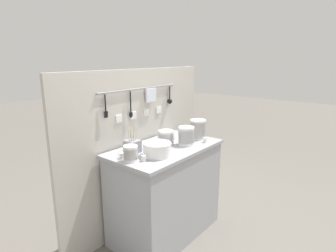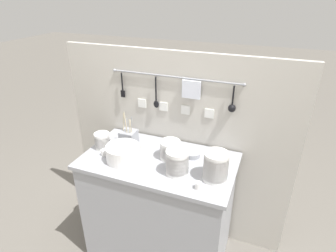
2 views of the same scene
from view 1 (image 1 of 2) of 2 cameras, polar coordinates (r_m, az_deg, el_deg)
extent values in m
plane|color=#666059|center=(3.08, -0.49, -20.70)|extent=(20.00, 20.00, 0.00)
cube|color=#9EA0A8|center=(2.67, -0.53, -4.57)|extent=(1.12, 0.63, 0.03)
cube|color=#9EA0A8|center=(2.85, -0.51, -13.34)|extent=(1.07, 0.60, 0.89)
cube|color=#BCB7AD|center=(2.93, -5.83, -4.74)|extent=(1.92, 0.04, 1.64)
cylinder|color=#93969E|center=(2.77, -5.68, 7.59)|extent=(1.02, 0.01, 0.01)
sphere|color=#93969E|center=(2.43, -14.17, 6.39)|extent=(0.02, 0.02, 0.02)
sphere|color=#93969E|center=(3.15, 0.90, 8.41)|extent=(0.02, 0.02, 0.02)
cylinder|color=black|center=(2.48, -12.62, 4.56)|extent=(0.01, 0.01, 0.15)
cube|color=black|center=(2.50, -12.50, 2.29)|extent=(0.04, 0.01, 0.06)
cylinder|color=#93969E|center=(2.48, -12.89, 6.44)|extent=(0.01, 0.01, 0.02)
cylinder|color=black|center=(2.67, -7.62, 4.92)|extent=(0.01, 0.01, 0.20)
ellipsoid|color=black|center=(2.69, -7.54, 2.31)|extent=(0.04, 0.02, 0.06)
cylinder|color=#93969E|center=(2.67, -7.87, 7.16)|extent=(0.01, 0.01, 0.02)
cube|color=silver|center=(2.87, -3.50, 6.29)|extent=(0.14, 0.02, 0.13)
cylinder|color=#93969E|center=(2.87, -3.70, 7.72)|extent=(0.01, 0.01, 0.02)
cylinder|color=black|center=(3.10, 0.35, 6.74)|extent=(0.01, 0.01, 0.15)
sphere|color=black|center=(3.11, 0.34, 5.03)|extent=(0.06, 0.06, 0.06)
cylinder|color=#93969E|center=(3.10, 0.17, 8.21)|extent=(0.01, 0.01, 0.02)
cube|color=white|center=(2.62, -9.97, 1.48)|extent=(0.07, 0.01, 0.07)
cube|color=white|center=(2.75, -7.04, 2.14)|extent=(0.07, 0.01, 0.07)
cube|color=white|center=(2.88, -4.37, 2.73)|extent=(0.07, 0.01, 0.07)
cube|color=white|center=(3.01, -1.93, 3.27)|extent=(0.07, 0.01, 0.07)
cylinder|color=white|center=(2.75, -0.42, -3.26)|extent=(0.15, 0.15, 0.04)
cylinder|color=white|center=(2.74, -0.42, -2.79)|extent=(0.15, 0.15, 0.04)
cylinder|color=white|center=(2.73, -0.42, -2.32)|extent=(0.15, 0.15, 0.04)
cylinder|color=white|center=(2.73, -0.42, -1.84)|extent=(0.15, 0.15, 0.04)
cylinder|color=white|center=(2.72, -0.42, -1.37)|extent=(0.15, 0.15, 0.04)
cylinder|color=white|center=(2.34, -7.57, -6.56)|extent=(0.12, 0.12, 0.04)
cylinder|color=white|center=(2.33, -7.59, -6.04)|extent=(0.12, 0.12, 0.04)
cylinder|color=white|center=(2.32, -7.61, -5.52)|extent=(0.12, 0.12, 0.04)
cylinder|color=white|center=(2.31, -7.62, -5.00)|extent=(0.12, 0.12, 0.04)
cylinder|color=white|center=(2.31, -7.64, -4.47)|extent=(0.12, 0.12, 0.04)
cylinder|color=white|center=(2.96, 6.05, -2.12)|extent=(0.16, 0.16, 0.04)
cylinder|color=white|center=(2.95, 6.07, -1.70)|extent=(0.16, 0.16, 0.04)
cylinder|color=white|center=(2.94, 6.08, -1.28)|extent=(0.16, 0.16, 0.04)
cylinder|color=white|center=(2.94, 6.09, -0.85)|extent=(0.16, 0.16, 0.04)
cylinder|color=white|center=(2.93, 6.10, -0.42)|extent=(0.16, 0.16, 0.04)
cylinder|color=white|center=(2.93, 6.11, 0.01)|extent=(0.16, 0.16, 0.04)
cylinder|color=white|center=(2.92, 6.12, 0.44)|extent=(0.16, 0.16, 0.04)
cylinder|color=white|center=(2.92, 6.13, 0.87)|extent=(0.16, 0.16, 0.04)
cylinder|color=white|center=(2.74, 3.71, -3.30)|extent=(0.15, 0.15, 0.05)
cylinder|color=white|center=(2.73, 3.72, -2.78)|extent=(0.15, 0.15, 0.05)
cylinder|color=white|center=(2.72, 3.73, -2.26)|extent=(0.15, 0.15, 0.05)
cylinder|color=white|center=(2.72, 3.74, -1.73)|extent=(0.15, 0.15, 0.05)
cylinder|color=white|center=(2.71, 3.75, -1.20)|extent=(0.15, 0.15, 0.05)
cylinder|color=white|center=(2.70, 3.75, -0.67)|extent=(0.15, 0.15, 0.05)
cylinder|color=white|center=(2.44, -2.18, -5.95)|extent=(0.24, 0.24, 0.01)
cylinder|color=white|center=(2.44, -2.18, -5.75)|extent=(0.24, 0.24, 0.01)
cylinder|color=white|center=(2.43, -2.18, -5.55)|extent=(0.24, 0.24, 0.01)
cylinder|color=white|center=(2.43, -2.18, -5.35)|extent=(0.24, 0.24, 0.01)
cylinder|color=white|center=(2.43, -2.18, -5.15)|extent=(0.24, 0.24, 0.01)
cylinder|color=white|center=(2.42, -2.19, -4.95)|extent=(0.24, 0.24, 0.01)
cylinder|color=white|center=(2.42, -2.19, -4.75)|extent=(0.24, 0.24, 0.01)
cylinder|color=white|center=(2.42, -2.19, -4.55)|extent=(0.24, 0.24, 0.01)
cylinder|color=white|center=(2.42, -2.19, -4.34)|extent=(0.24, 0.24, 0.01)
cylinder|color=white|center=(2.41, -2.19, -4.14)|extent=(0.24, 0.24, 0.01)
cylinder|color=white|center=(2.41, -2.20, -3.94)|extent=(0.24, 0.24, 0.01)
cylinder|color=white|center=(2.41, -2.20, -3.74)|extent=(0.24, 0.24, 0.01)
cylinder|color=white|center=(2.40, -2.20, -3.53)|extent=(0.24, 0.24, 0.01)
cylinder|color=#93969E|center=(2.90, 0.16, -2.40)|extent=(0.12, 0.12, 0.03)
cube|color=#93969E|center=(2.52, -7.23, -4.14)|extent=(0.12, 0.12, 0.11)
cylinder|color=#93969E|center=(2.48, -7.54, -2.48)|extent=(0.01, 0.03, 0.16)
cylinder|color=#C6B793|center=(2.47, -7.48, -1.86)|extent=(0.03, 0.02, 0.22)
cylinder|color=#C6B793|center=(2.49, -6.41, -2.16)|extent=(0.02, 0.02, 0.18)
cylinder|color=#93969E|center=(2.52, -7.04, -1.97)|extent=(0.02, 0.01, 0.18)
cylinder|color=#C6B793|center=(2.48, -6.87, -2.44)|extent=(0.03, 0.02, 0.16)
cylinder|color=#C6B793|center=(2.46, -7.94, -2.15)|extent=(0.01, 0.03, 0.20)
cylinder|color=#C6B793|center=(2.51, -6.61, -2.26)|extent=(0.02, 0.01, 0.16)
cylinder|color=white|center=(2.83, 7.52, -2.84)|extent=(0.04, 0.04, 0.05)
cylinder|color=white|center=(3.08, 3.09, -1.34)|extent=(0.04, 0.04, 0.05)
cylinder|color=white|center=(2.40, -9.38, -5.96)|extent=(0.04, 0.04, 0.05)
cylinder|color=white|center=(2.59, -4.38, -4.35)|extent=(0.04, 0.04, 0.05)
cylinder|color=white|center=(2.97, 3.13, -1.92)|extent=(0.04, 0.04, 0.05)
cylinder|color=white|center=(2.32, -4.97, -6.55)|extent=(0.04, 0.04, 0.05)
camera|label=2|loc=(2.67, 40.01, 17.24)|focal=30.00mm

